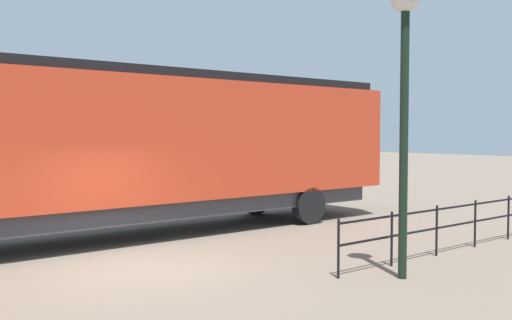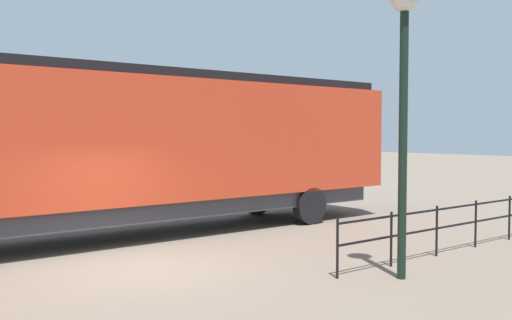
# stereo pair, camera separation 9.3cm
# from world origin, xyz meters

# --- Properties ---
(ground_plane) EXTENTS (120.00, 120.00, 0.00)m
(ground_plane) POSITION_xyz_m (0.00, 0.00, 0.00)
(ground_plane) COLOR #756656
(locomotive) EXTENTS (2.89, 17.12, 4.35)m
(locomotive) POSITION_xyz_m (-3.35, 1.57, 2.43)
(locomotive) COLOR red
(locomotive) RESTS_ON ground_plane
(lamp_post) EXTENTS (0.54, 0.54, 5.47)m
(lamp_post) POSITION_xyz_m (3.65, 3.49, 4.01)
(lamp_post) COLOR black
(lamp_post) RESTS_ON ground_plane
(platform_fence) EXTENTS (0.05, 7.91, 1.12)m
(platform_fence) POSITION_xyz_m (2.91, 6.47, 0.72)
(platform_fence) COLOR black
(platform_fence) RESTS_ON ground_plane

